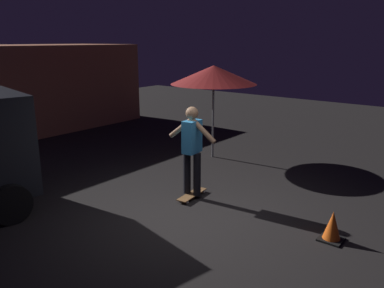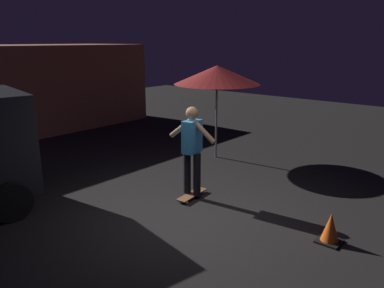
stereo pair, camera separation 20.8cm
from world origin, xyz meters
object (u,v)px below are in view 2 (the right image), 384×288
at_px(patio_umbrella, 217,75).
at_px(skater, 192,145).
at_px(skateboard_ridden, 192,195).
at_px(traffic_cone, 330,229).

xyz_separation_m(patio_umbrella, skater, (-2.41, -1.24, -1.04)).
distance_m(skateboard_ridden, traffic_cone, 2.65).
bearing_deg(traffic_cone, patio_umbrella, 58.39).
relative_size(skater, traffic_cone, 3.63).
height_order(skateboard_ridden, skater, skater).
height_order(skater, traffic_cone, skater).
relative_size(skateboard_ridden, skater, 0.48).
bearing_deg(skateboard_ridden, traffic_cone, -89.62).
bearing_deg(traffic_cone, skateboard_ridden, 90.38).
distance_m(patio_umbrella, skater, 2.90).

